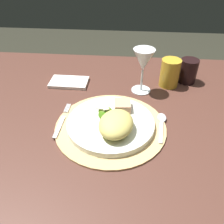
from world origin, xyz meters
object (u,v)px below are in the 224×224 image
dinner_plate (111,123)px  fork (62,122)px  napkin (69,82)px  amber_tumbler (170,73)px  dark_tumbler (188,71)px  spoon (162,122)px  wine_glass (143,62)px  dining_table (118,143)px

dinner_plate → fork: (-0.15, 0.00, -0.01)m
napkin → amber_tumbler: 0.39m
napkin → dark_tumbler: bearing=7.1°
dinner_plate → spoon: bearing=9.8°
fork → spoon: (0.31, 0.02, 0.00)m
dinner_plate → fork: dinner_plate is taller
fork → napkin: size_ratio=1.14×
dinner_plate → wine_glass: wine_glass is taller
amber_tumbler → dinner_plate: bearing=-127.0°
dark_tumbler → wine_glass: bearing=-154.8°
dining_table → dark_tumbler: 0.39m
napkin → spoon: bearing=-32.4°
dinner_plate → spoon: (0.16, 0.03, -0.01)m
spoon → dark_tumbler: size_ratio=1.49×
amber_tumbler → dark_tumbler: amber_tumbler is taller
dark_tumbler → amber_tumbler: bearing=-155.0°
spoon → wine_glass: bearing=107.9°
spoon → fork: bearing=-175.5°
spoon → dining_table: bearing=158.2°
fork → dark_tumbler: bearing=34.9°
napkin → dark_tumbler: 0.47m
napkin → wine_glass: size_ratio=0.90×
dinner_plate → dark_tumbler: (0.28, 0.30, 0.03)m
fork → wine_glass: (0.25, 0.22, 0.11)m
amber_tumbler → spoon: bearing=-100.6°
fork → spoon: 0.31m
wine_glass → fork: bearing=-139.2°
fork → napkin: 0.25m
fork → dark_tumbler: dark_tumbler is taller
fork → dark_tumbler: (0.43, 0.30, 0.04)m
wine_glass → spoon: bearing=-72.1°
dinner_plate → wine_glass: size_ratio=1.61×
spoon → amber_tumbler: amber_tumbler is taller
dinner_plate → spoon: size_ratio=1.90×
spoon → napkin: size_ratio=0.95×
dining_table → dinner_plate: (-0.02, -0.08, 0.16)m
fork → wine_glass: bearing=40.8°
dining_table → spoon: (0.14, -0.06, 0.16)m
fork → spoon: bearing=4.5°
napkin → amber_tumbler: amber_tumbler is taller
dinner_plate → napkin: dinner_plate is taller
dark_tumbler → spoon: bearing=-113.6°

